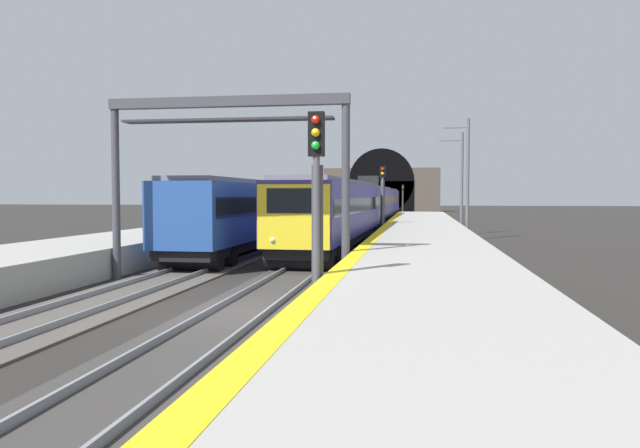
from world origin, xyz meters
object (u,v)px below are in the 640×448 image
train_main_approaching (368,204)px  overhead_signal_gantry (227,141)px  railway_signal_mid (383,196)px  catenary_mast_near (461,183)px  catenary_mast_far (467,178)px  railway_signal_far (403,197)px  train_adjacent_platform (313,205)px  railway_signal_near (317,194)px

train_main_approaching → overhead_signal_gantry: (-33.94, 2.16, 2.70)m
railway_signal_mid → catenary_mast_near: 7.80m
railway_signal_mid → overhead_signal_gantry: bearing=-11.1°
catenary_mast_far → catenary_mast_near: bearing=0.0°
railway_signal_far → overhead_signal_gantry: overhead_signal_gantry is taller
railway_signal_far → overhead_signal_gantry: size_ratio=0.54×
train_main_approaching → railway_signal_mid: (-12.82, -1.98, 0.75)m
overhead_signal_gantry → railway_signal_mid: bearing=-11.1°
train_adjacent_platform → railway_signal_far: size_ratio=12.62×
train_adjacent_platform → railway_signal_far: train_adjacent_platform is taller
railway_signal_far → train_main_approaching: bearing=-2.7°
railway_signal_near → railway_signal_mid: size_ratio=1.01×
train_main_approaching → catenary_mast_near: bearing=46.7°
railway_signal_near → catenary_mast_near: size_ratio=0.65×
railway_signal_mid → railway_signal_far: size_ratio=1.08×
catenary_mast_near → train_adjacent_platform: bearing=73.6°
railway_signal_mid → catenary_mast_near: catenary_mast_near is taller
catenary_mast_far → railway_signal_near: bearing=168.4°
train_main_approaching → catenary_mast_near: catenary_mast_near is taller
train_adjacent_platform → railway_signal_far: 46.32m
railway_signal_far → catenary_mast_far: 55.18m
railway_signal_near → railway_signal_far: (81.96, 0.00, -0.31)m
catenary_mast_far → railway_signal_mid: bearing=88.7°
railway_signal_mid → catenary_mast_far: bearing=88.7°
overhead_signal_gantry → train_main_approaching: bearing=-3.6°
catenary_mast_near → catenary_mast_far: (-5.51, -0.00, 0.18)m
railway_signal_near → overhead_signal_gantry: 7.58m
railway_signal_mid → railway_signal_far: railway_signal_mid is taller
train_main_approaching → railway_signal_mid: bearing=10.1°
train_adjacent_platform → catenary_mast_near: 12.47m
railway_signal_near → railway_signal_mid: bearing=-180.0°
railway_signal_mid → catenary_mast_near: size_ratio=0.65×
train_main_approaching → catenary_mast_far: size_ratio=7.96×
railway_signal_mid → overhead_signal_gantry: overhead_signal_gantry is taller
railway_signal_mid → railway_signal_near: bearing=0.0°
railway_signal_far → railway_signal_mid: bearing=0.0°
train_main_approaching → railway_signal_near: railway_signal_near is taller
train_main_approaching → railway_signal_near: 40.08m
catenary_mast_near → train_main_approaching: bearing=45.4°
railway_signal_mid → train_main_approaching: bearing=-171.2°
overhead_signal_gantry → catenary_mast_near: size_ratio=1.11×
catenary_mast_near → catenary_mast_far: catenary_mast_far is taller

